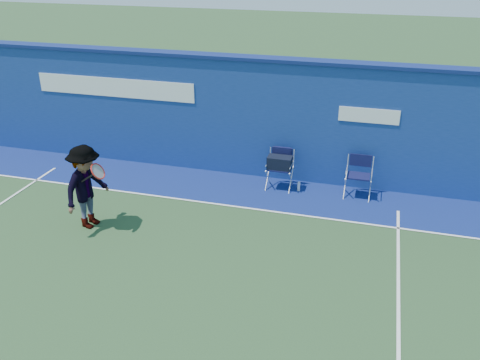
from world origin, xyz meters
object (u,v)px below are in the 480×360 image
(directors_chair_left, at_px, (280,172))
(tennis_player, at_px, (87,187))
(water_bottle, at_px, (299,187))
(directors_chair_right, at_px, (358,184))

(directors_chair_left, xyz_separation_m, tennis_player, (-3.55, -2.92, 0.50))
(water_bottle, bearing_deg, directors_chair_right, 4.41)
(water_bottle, bearing_deg, directors_chair_left, 175.13)
(water_bottle, distance_m, tennis_player, 5.04)
(tennis_player, bearing_deg, directors_chair_right, 28.70)
(directors_chair_right, bearing_deg, water_bottle, -175.59)
(directors_chair_right, bearing_deg, tennis_player, -151.30)
(directors_chair_left, distance_m, tennis_player, 4.63)
(directors_chair_right, xyz_separation_m, tennis_player, (-5.46, -2.99, 0.61))
(directors_chair_right, relative_size, water_bottle, 4.21)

